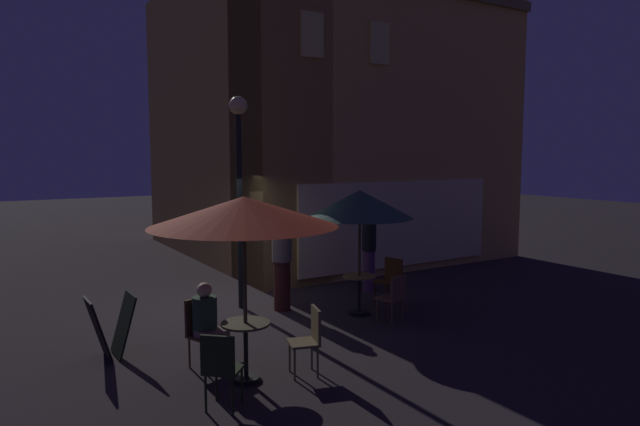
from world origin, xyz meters
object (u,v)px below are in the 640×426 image
at_px(patio_umbrella_0, 360,205).
at_px(cafe_chair_3, 221,364).
at_px(cafe_chair_0, 394,294).
at_px(cafe_table_0, 359,288).
at_px(patron_seated_0, 208,320).
at_px(cafe_chair_2, 201,327).
at_px(menu_sandwich_board, 111,327).
at_px(cafe_table_1, 246,341).
at_px(cafe_chair_1, 390,277).
at_px(patio_umbrella_1, 244,212).
at_px(street_lamp_near_corner, 239,156).
at_px(patron_standing_2, 282,264).
at_px(patron_standing_1, 369,250).
at_px(cafe_chair_4, 310,335).

relative_size(patio_umbrella_0, cafe_chair_3, 2.49).
bearing_deg(cafe_chair_0, cafe_table_0, 0.00).
height_order(cafe_chair_3, patron_seated_0, patron_seated_0).
bearing_deg(cafe_chair_2, menu_sandwich_board, -155.54).
xyz_separation_m(cafe_table_1, cafe_chair_1, (3.90, 1.88, 0.04)).
relative_size(cafe_chair_1, patron_seated_0, 0.78).
height_order(cafe_table_0, patron_seated_0, patron_seated_0).
height_order(cafe_chair_2, cafe_chair_3, cafe_chair_2).
xyz_separation_m(patio_umbrella_0, cafe_chair_2, (-3.36, -0.89, -1.49)).
bearing_deg(menu_sandwich_board, cafe_chair_1, -1.10).
relative_size(patio_umbrella_1, cafe_chair_0, 2.82).
bearing_deg(menu_sandwich_board, cafe_table_0, -3.18).
relative_size(menu_sandwich_board, cafe_table_0, 1.22).
height_order(patio_umbrella_0, cafe_chair_2, patio_umbrella_0).
bearing_deg(street_lamp_near_corner, cafe_chair_1, -29.33).
height_order(cafe_chair_0, patron_standing_2, patron_standing_2).
xyz_separation_m(patron_seated_0, patron_standing_1, (4.54, 2.39, 0.20)).
relative_size(cafe_table_1, patron_standing_2, 0.45).
xyz_separation_m(menu_sandwich_board, patio_umbrella_0, (4.37, -0.11, 1.59)).
height_order(cafe_chair_1, cafe_chair_3, cafe_chair_1).
bearing_deg(patron_standing_2, cafe_chair_2, 32.72).
xyz_separation_m(cafe_table_0, patio_umbrella_0, (0.00, -0.00, 1.56)).
height_order(patron_seated_0, patron_standing_1, patron_standing_1).
bearing_deg(patio_umbrella_0, patio_umbrella_1, -150.67).
relative_size(menu_sandwich_board, cafe_table_1, 1.14).
bearing_deg(menu_sandwich_board, cafe_table_1, -55.67).
relative_size(cafe_chair_0, cafe_chair_1, 0.92).
distance_m(cafe_table_0, patron_seated_0, 3.47).
distance_m(menu_sandwich_board, cafe_chair_1, 5.23).
xyz_separation_m(patio_umbrella_0, patron_standing_1, (1.24, 1.36, -1.16)).
bearing_deg(cafe_chair_0, cafe_chair_2, 77.03).
bearing_deg(cafe_table_0, patron_standing_2, 136.04).
bearing_deg(patron_seated_0, patron_standing_1, 96.68).
height_order(patio_umbrella_1, cafe_chair_4, patio_umbrella_1).
bearing_deg(patron_standing_2, cafe_table_0, 128.90).
relative_size(street_lamp_near_corner, patio_umbrella_1, 1.66).
relative_size(cafe_chair_1, patron_standing_2, 0.53).
bearing_deg(patron_standing_1, cafe_chair_1, 16.66).
bearing_deg(cafe_table_0, patron_standing_1, 47.81).
relative_size(cafe_chair_1, patron_standing_1, 0.54).
bearing_deg(cafe_table_1, patron_standing_2, 54.20).
relative_size(cafe_chair_3, patron_standing_1, 0.54).
distance_m(patio_umbrella_1, cafe_chair_3, 1.89).
relative_size(cafe_table_0, cafe_chair_1, 0.79).
distance_m(cafe_chair_3, cafe_chair_4, 1.48).
relative_size(cafe_table_1, cafe_chair_2, 0.82).
distance_m(patio_umbrella_0, patio_umbrella_1, 3.49).
distance_m(cafe_table_1, cafe_chair_1, 4.33).
bearing_deg(patio_umbrella_0, menu_sandwich_board, 178.62).
bearing_deg(cafe_table_1, patio_umbrella_0, 29.33).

